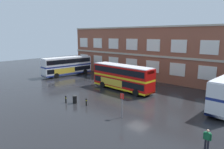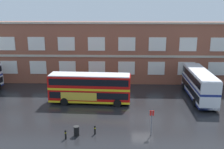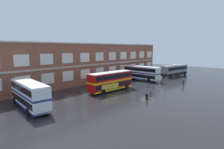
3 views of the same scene
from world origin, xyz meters
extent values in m
plane|color=black|center=(0.00, 2.00, 0.00)|extent=(120.00, 120.00, 0.00)
cube|color=brown|center=(-1.60, 18.00, 5.09)|extent=(55.22, 8.00, 10.18)
cube|color=#B2A893|center=(-1.60, 13.92, 4.88)|extent=(55.22, 0.16, 0.36)
cube|color=#B2A893|center=(-1.60, 13.95, 10.33)|extent=(55.22, 0.28, 0.30)
cube|color=silver|center=(-26.70, 13.94, 2.85)|extent=(2.81, 0.12, 2.24)
cube|color=silver|center=(-21.68, 13.94, 2.85)|extent=(2.81, 0.12, 2.24)
cube|color=silver|center=(-16.66, 13.94, 2.85)|extent=(2.81, 0.12, 2.24)
cube|color=silver|center=(-11.64, 13.94, 2.85)|extent=(2.81, 0.12, 2.24)
cube|color=silver|center=(-6.62, 13.94, 2.85)|extent=(2.81, 0.12, 2.24)
cube|color=silver|center=(-1.60, 13.94, 2.85)|extent=(2.81, 0.12, 2.24)
cube|color=silver|center=(3.42, 13.94, 2.85)|extent=(2.81, 0.12, 2.24)
cube|color=silver|center=(-26.70, 13.94, 6.92)|extent=(2.81, 0.12, 2.24)
cube|color=silver|center=(-21.68, 13.94, 6.92)|extent=(2.81, 0.12, 2.24)
cube|color=silver|center=(-16.66, 13.94, 6.92)|extent=(2.81, 0.12, 2.24)
cube|color=silver|center=(-11.64, 13.94, 6.92)|extent=(2.81, 0.12, 2.24)
cube|color=silver|center=(-6.62, 13.94, 6.92)|extent=(2.81, 0.12, 2.24)
cube|color=silver|center=(-1.60, 13.94, 6.92)|extent=(2.81, 0.12, 2.24)
cube|color=silver|center=(3.42, 13.94, 6.92)|extent=(2.81, 0.12, 2.24)
cube|color=silver|center=(-23.72, 6.50, 1.23)|extent=(3.69, 11.21, 1.75)
cube|color=black|center=(-23.72, 6.50, 1.44)|extent=(3.69, 10.77, 0.90)
cube|color=navy|center=(-23.72, 6.50, 2.25)|extent=(3.69, 11.21, 0.30)
cube|color=silver|center=(-23.72, 6.50, 3.17)|extent=(3.69, 11.21, 1.55)
cube|color=black|center=(-23.72, 6.50, 3.25)|extent=(3.69, 10.77, 0.90)
cube|color=navy|center=(-23.72, 6.50, 0.49)|extent=(3.71, 11.21, 0.28)
cube|color=silver|center=(-23.72, 6.50, 4.01)|extent=(3.57, 10.98, 0.12)
cube|color=gold|center=(-22.58, 5.05, 1.31)|extent=(0.54, 4.82, 1.10)
cube|color=yellow|center=(-23.15, 11.94, 3.60)|extent=(1.65, 0.23, 0.40)
cylinder|color=black|center=(-22.05, 10.19, 0.52)|extent=(0.43, 1.07, 1.04)
cylinder|color=black|center=(-24.59, 10.46, 0.52)|extent=(0.43, 1.07, 1.04)
cylinder|color=black|center=(-22.80, 3.08, 0.52)|extent=(0.43, 1.07, 1.04)
cylinder|color=black|center=(-25.34, 3.35, 0.52)|extent=(0.43, 1.07, 1.04)
cube|color=red|center=(-6.80, 5.05, 1.23)|extent=(11.11, 3.07, 1.75)
cube|color=black|center=(-6.80, 5.05, 1.44)|extent=(10.67, 3.09, 0.90)
cube|color=yellow|center=(-6.80, 5.05, 2.25)|extent=(11.11, 3.07, 0.30)
cube|color=red|center=(-6.80, 5.05, 3.17)|extent=(11.11, 3.07, 1.55)
cube|color=black|center=(-6.80, 5.05, 3.25)|extent=(10.67, 3.09, 0.90)
cube|color=yellow|center=(-6.80, 5.05, 0.49)|extent=(11.11, 3.09, 0.28)
cube|color=silver|center=(-6.80, 5.05, 4.01)|extent=(10.88, 2.96, 0.12)
cube|color=gold|center=(-8.18, 3.83, 1.31)|extent=(4.84, 0.26, 1.10)
cube|color=yellow|center=(-1.34, 4.79, 3.60)|extent=(0.14, 1.66, 0.40)
cylinder|color=black|center=(-3.02, 3.60, 0.52)|extent=(1.05, 0.37, 1.04)
cylinder|color=black|center=(-2.90, 6.15, 0.52)|extent=(1.05, 0.37, 1.04)
cylinder|color=black|center=(-10.16, 3.94, 0.52)|extent=(1.05, 0.37, 1.04)
cylinder|color=black|center=(-10.04, 6.49, 0.52)|extent=(1.05, 0.37, 1.04)
cylinder|color=black|center=(7.27, 4.13, 0.52)|extent=(0.36, 1.05, 1.04)
cylinder|color=black|center=(9.64, -4.40, 0.42)|extent=(0.16, 0.16, 0.85)
cylinder|color=black|center=(9.44, -4.41, 0.42)|extent=(0.16, 0.16, 0.85)
cube|color=#145933|center=(9.54, -4.40, 1.15)|extent=(0.41, 0.25, 0.60)
cylinder|color=#145933|center=(9.80, -4.40, 1.12)|extent=(0.11, 0.11, 0.57)
cylinder|color=#145933|center=(9.28, -4.41, 1.12)|extent=(0.11, 0.11, 0.57)
sphere|color=tan|center=(9.54, -4.40, 1.59)|extent=(0.22, 0.22, 0.22)
cylinder|color=slate|center=(0.54, -3.92, 1.35)|extent=(0.10, 0.10, 2.70)
cube|color=red|center=(0.54, -3.94, 2.42)|extent=(0.44, 0.04, 0.56)
cylinder|color=black|center=(-7.14, -4.35, 0.47)|extent=(0.56, 0.56, 0.95)
cylinder|color=black|center=(-7.14, -4.35, 0.99)|extent=(0.60, 0.60, 0.08)
cylinder|color=black|center=(-8.11, -5.07, 0.47)|extent=(0.18, 0.18, 0.95)
cylinder|color=yellow|center=(-8.11, -5.07, 0.68)|extent=(0.19, 0.19, 0.08)
cylinder|color=black|center=(-5.28, -3.98, 0.47)|extent=(0.18, 0.18, 0.95)
cylinder|color=yellow|center=(-5.28, -3.98, 0.68)|extent=(0.19, 0.19, 0.08)
camera|label=1|loc=(14.06, -20.45, 8.90)|focal=33.32mm
camera|label=2|loc=(-2.78, -27.94, 12.74)|focal=40.82mm
camera|label=3|loc=(-35.18, -21.53, 9.20)|focal=29.18mm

